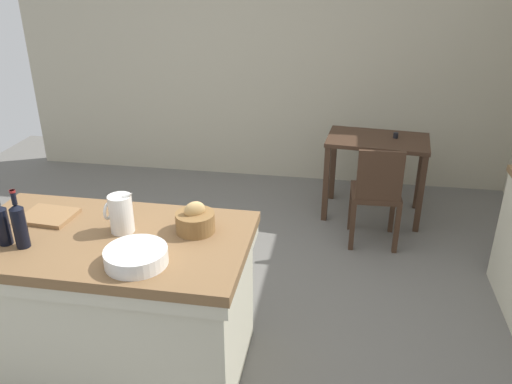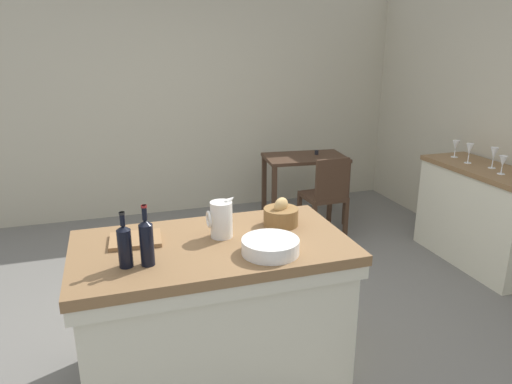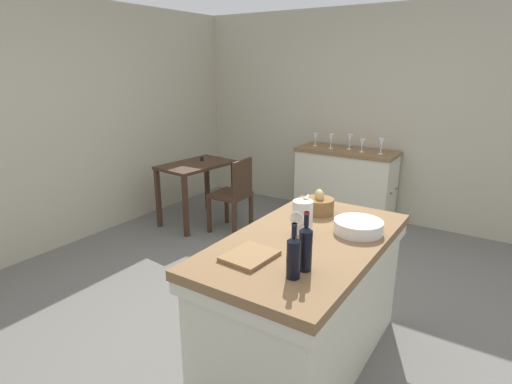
% 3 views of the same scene
% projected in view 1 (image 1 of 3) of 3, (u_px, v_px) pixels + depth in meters
% --- Properties ---
extents(ground_plane, '(6.76, 6.76, 0.00)m').
position_uv_depth(ground_plane, '(209.00, 316.00, 3.60)').
color(ground_plane, '#66635E').
extents(wall_back, '(5.32, 0.12, 2.60)m').
position_uv_depth(wall_back, '(266.00, 57.00, 5.38)').
color(wall_back, '#B2AA93').
rests_on(wall_back, ground).
extents(island_table, '(1.57, 0.87, 0.88)m').
position_uv_depth(island_table, '(114.00, 297.00, 3.01)').
color(island_table, brown).
rests_on(island_table, ground).
extents(writing_desk, '(0.95, 0.65, 0.81)m').
position_uv_depth(writing_desk, '(377.00, 151.00, 4.75)').
color(writing_desk, '#3D281C').
rests_on(writing_desk, ground).
extents(wooden_chair, '(0.41, 0.41, 0.89)m').
position_uv_depth(wooden_chair, '(376.00, 193.00, 4.29)').
color(wooden_chair, '#3D281C').
rests_on(wooden_chair, ground).
extents(pitcher, '(0.17, 0.13, 0.26)m').
position_uv_depth(pitcher, '(121.00, 213.00, 2.85)').
color(pitcher, silver).
rests_on(pitcher, island_table).
extents(wash_bowl, '(0.32, 0.32, 0.08)m').
position_uv_depth(wash_bowl, '(136.00, 257.00, 2.57)').
color(wash_bowl, silver).
rests_on(wash_bowl, island_table).
extents(bread_basket, '(0.22, 0.22, 0.18)m').
position_uv_depth(bread_basket, '(195.00, 221.00, 2.86)').
color(bread_basket, brown).
rests_on(bread_basket, island_table).
extents(cutting_board, '(0.30, 0.26, 0.02)m').
position_uv_depth(cutting_board, '(48.00, 216.00, 3.03)').
color(cutting_board, olive).
rests_on(cutting_board, island_table).
extents(wine_bottle_dark, '(0.07, 0.07, 0.33)m').
position_uv_depth(wine_bottle_dark, '(19.00, 224.00, 2.68)').
color(wine_bottle_dark, black).
rests_on(wine_bottle_dark, island_table).
extents(wine_bottle_amber, '(0.07, 0.07, 0.30)m').
position_uv_depth(wine_bottle_amber, '(2.00, 224.00, 2.72)').
color(wine_bottle_amber, black).
rests_on(wine_bottle_amber, island_table).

